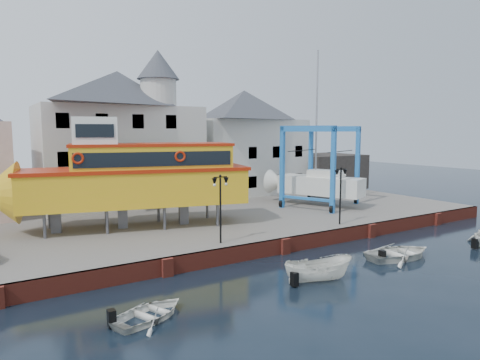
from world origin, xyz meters
TOP-DOWN VIEW (x-y plane):
  - ground at (0.00, 0.00)m, footprint 140.00×140.00m
  - hardstanding at (0.00, 11.00)m, footprint 44.00×22.00m
  - quay_wall at (-0.00, 0.10)m, footprint 44.00×0.47m
  - building_white_main at (-4.87, 18.39)m, footprint 14.00×8.30m
  - building_white_right at (9.00, 19.00)m, footprint 12.00×8.00m
  - shed_dark at (19.00, 17.00)m, footprint 8.00×7.00m
  - lamp_post_left at (-4.00, 1.20)m, footprint 1.12×0.32m
  - lamp_post_right at (6.00, 1.20)m, footprint 1.12×0.32m
  - tour_boat at (-7.82, 8.38)m, footprint 18.20×8.19m
  - travel_lift at (9.88, 8.67)m, footprint 7.96×9.40m
  - motorboat_a at (-1.57, -4.88)m, footprint 3.98×2.52m
  - motorboat_b at (5.40, -4.52)m, footprint 4.97×3.86m
  - motorboat_d at (-10.61, -4.57)m, footprint 4.12×3.57m

SIDE VIEW (x-z plane):
  - ground at x=0.00m, z-range 0.00..0.00m
  - motorboat_a at x=-1.57m, z-range -0.72..0.72m
  - motorboat_b at x=5.40m, z-range -0.47..0.47m
  - motorboat_d at x=-10.61m, z-range -0.36..0.36m
  - hardstanding at x=0.00m, z-range 0.00..1.00m
  - quay_wall at x=0.00m, z-range 0.00..1.00m
  - shed_dark at x=19.00m, z-range 1.00..5.00m
  - travel_lift at x=9.88m, z-range -3.64..10.29m
  - lamp_post_left at x=-4.00m, z-range 2.07..6.27m
  - lamp_post_right at x=6.00m, z-range 2.07..6.27m
  - tour_boat at x=-7.82m, z-range 0.78..8.49m
  - building_white_right at x=9.00m, z-range 1.00..12.20m
  - building_white_main at x=-4.87m, z-range 0.34..14.34m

